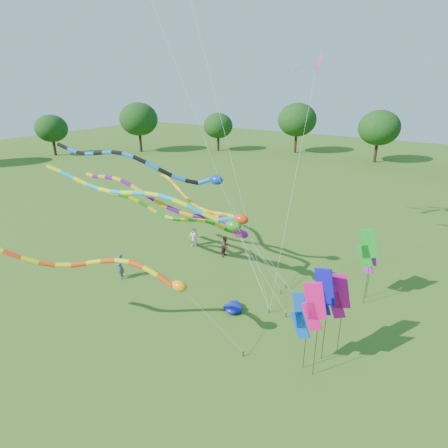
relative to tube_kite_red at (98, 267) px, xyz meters
The scene contains 19 objects.
ground 6.28m from the tube_kite_red, 39.26° to the left, with size 160.00×160.00×0.00m, color #2F5817.
tree_ring 11.01m from the tube_kite_red, ahead, with size 117.72×118.94×9.65m.
tube_kite_red is the anchor object (origin of this frame).
tube_kite_orange 9.69m from the tube_kite_red, 93.38° to the left, with size 12.44×5.00×6.40m.
tube_kite_purple 6.87m from the tube_kite_red, 99.79° to the left, with size 15.63×1.49×7.46m.
tube_kite_blue 7.98m from the tube_kite_red, 111.21° to the left, with size 15.11×4.10×9.34m.
tube_kite_cyan 6.39m from the tube_kite_red, 102.08° to the left, with size 15.86×4.93×8.15m.
tube_kite_green 8.43m from the tube_kite_red, 95.30° to the left, with size 12.11×3.49×5.98m.
delta_kite_high_c 17.35m from the tube_kite_red, 69.79° to the left, with size 3.19×7.74×15.13m.
banner_pole_green 14.92m from the tube_kite_red, 47.59° to the left, with size 1.13×0.41×4.94m.
banner_pole_blue_a 9.93m from the tube_kite_red, 22.54° to the left, with size 1.16×0.26×4.13m.
banner_pole_blue_b 10.79m from the tube_kite_red, 27.27° to the left, with size 1.16×0.12×4.95m.
banner_pole_magenta_b 11.68m from the tube_kite_red, 30.16° to the left, with size 1.15×0.30×4.41m.
banner_pole_magenta_a 10.29m from the tube_kite_red, 20.52° to the left, with size 1.14×0.39×4.91m.
banner_pole_violet 15.65m from the tube_kite_red, 50.09° to the left, with size 1.11×0.50×4.12m.
blue_nylon_heap 8.49m from the tube_kite_red, 57.10° to the left, with size 1.36×1.61×0.47m.
person_a 13.19m from the tube_kite_red, 106.78° to the left, with size 0.80×0.52×1.65m, color beige.
person_b 7.61m from the tube_kite_red, 131.93° to the left, with size 0.66×0.43×1.82m, color #465362.
person_c 12.49m from the tube_kite_red, 92.17° to the left, with size 0.80×0.63×1.65m, color maroon.
Camera 1 is at (10.47, -12.92, 12.85)m, focal length 30.00 mm.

